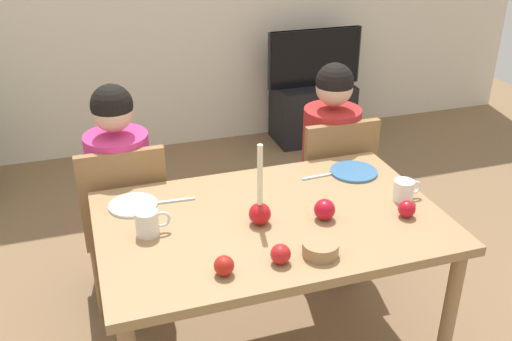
# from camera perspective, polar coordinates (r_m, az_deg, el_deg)

# --- Properties ---
(dining_table) EXTENTS (1.40, 0.90, 0.75)m
(dining_table) POSITION_cam_1_polar(r_m,az_deg,el_deg) (2.40, 1.48, -6.38)
(dining_table) COLOR #99754C
(dining_table) RESTS_ON ground
(chair_left) EXTENTS (0.40, 0.40, 0.90)m
(chair_left) POSITION_cam_1_polar(r_m,az_deg,el_deg) (2.90, -12.81, -4.39)
(chair_left) COLOR olive
(chair_left) RESTS_ON ground
(chair_right) EXTENTS (0.40, 0.40, 0.90)m
(chair_right) POSITION_cam_1_polar(r_m,az_deg,el_deg) (3.16, 7.42, -1.27)
(chair_right) COLOR olive
(chair_right) RESTS_ON ground
(person_left_child) EXTENTS (0.30, 0.30, 1.17)m
(person_left_child) POSITION_cam_1_polar(r_m,az_deg,el_deg) (2.90, -13.00, -3.10)
(person_left_child) COLOR #33384C
(person_left_child) RESTS_ON ground
(person_right_child) EXTENTS (0.30, 0.30, 1.17)m
(person_right_child) POSITION_cam_1_polar(r_m,az_deg,el_deg) (3.16, 7.23, -0.09)
(person_right_child) COLOR #33384C
(person_right_child) RESTS_ON ground
(tv_stand) EXTENTS (0.64, 0.40, 0.48)m
(tv_stand) POSITION_cam_1_polar(r_m,az_deg,el_deg) (4.91, 5.57, 5.74)
(tv_stand) COLOR black
(tv_stand) RESTS_ON ground
(tv) EXTENTS (0.79, 0.05, 0.46)m
(tv) POSITION_cam_1_polar(r_m,az_deg,el_deg) (4.76, 5.82, 11.04)
(tv) COLOR black
(tv) RESTS_ON tv_stand
(candle_centerpiece) EXTENTS (0.09, 0.09, 0.35)m
(candle_centerpiece) POSITION_cam_1_polar(r_m,az_deg,el_deg) (2.28, 0.39, -3.76)
(candle_centerpiece) COLOR red
(candle_centerpiece) RESTS_ON dining_table
(plate_left) EXTENTS (0.20, 0.20, 0.01)m
(plate_left) POSITION_cam_1_polar(r_m,az_deg,el_deg) (2.49, -12.06, -3.36)
(plate_left) COLOR white
(plate_left) RESTS_ON dining_table
(plate_right) EXTENTS (0.22, 0.22, 0.01)m
(plate_right) POSITION_cam_1_polar(r_m,az_deg,el_deg) (2.75, 9.64, -0.12)
(plate_right) COLOR teal
(plate_right) RESTS_ON dining_table
(mug_left) EXTENTS (0.14, 0.09, 0.10)m
(mug_left) POSITION_cam_1_polar(r_m,az_deg,el_deg) (2.26, -10.63, -5.10)
(mug_left) COLOR silver
(mug_left) RESTS_ON dining_table
(mug_right) EXTENTS (0.13, 0.09, 0.09)m
(mug_right) POSITION_cam_1_polar(r_m,az_deg,el_deg) (2.55, 14.44, -1.90)
(mug_right) COLOR white
(mug_right) RESTS_ON dining_table
(fork_left) EXTENTS (0.18, 0.03, 0.01)m
(fork_left) POSITION_cam_1_polar(r_m,az_deg,el_deg) (2.49, -8.08, -2.98)
(fork_left) COLOR silver
(fork_left) RESTS_ON dining_table
(fork_right) EXTENTS (0.18, 0.02, 0.01)m
(fork_right) POSITION_cam_1_polar(r_m,az_deg,el_deg) (2.69, 6.31, -0.55)
(fork_right) COLOR silver
(fork_right) RESTS_ON dining_table
(bowl_walnuts) EXTENTS (0.14, 0.14, 0.05)m
(bowl_walnuts) POSITION_cam_1_polar(r_m,az_deg,el_deg) (2.14, 6.39, -7.67)
(bowl_walnuts) COLOR #99754C
(bowl_walnuts) RESTS_ON dining_table
(apple_near_candle) EXTENTS (0.07, 0.07, 0.07)m
(apple_near_candle) POSITION_cam_1_polar(r_m,az_deg,el_deg) (2.43, 14.68, -3.69)
(apple_near_candle) COLOR red
(apple_near_candle) RESTS_ON dining_table
(apple_by_left_plate) EXTENTS (0.07, 0.07, 0.07)m
(apple_by_left_plate) POSITION_cam_1_polar(r_m,az_deg,el_deg) (2.02, -3.18, -9.37)
(apple_by_left_plate) COLOR #AE1E15
(apple_by_left_plate) RESTS_ON dining_table
(apple_by_right_mug) EXTENTS (0.09, 0.09, 0.09)m
(apple_by_right_mug) POSITION_cam_1_polar(r_m,az_deg,el_deg) (2.34, 6.80, -3.85)
(apple_by_right_mug) COLOR red
(apple_by_right_mug) RESTS_ON dining_table
(apple_far_edge) EXTENTS (0.07, 0.07, 0.07)m
(apple_far_edge) POSITION_cam_1_polar(r_m,az_deg,el_deg) (2.08, 2.45, -8.25)
(apple_far_edge) COLOR red
(apple_far_edge) RESTS_ON dining_table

